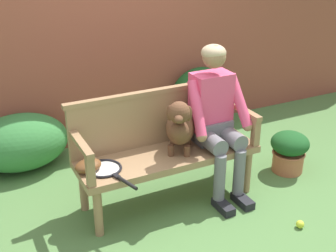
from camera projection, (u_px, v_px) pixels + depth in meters
name	position (u px, v px, depth m)	size (l,w,h in m)	color
ground_plane	(168.00, 200.00, 4.00)	(40.00, 40.00, 0.00)	#4C753D
brick_garden_fence	(104.00, 45.00, 4.82)	(8.00, 0.30, 2.10)	brown
hedge_bush_far_right	(201.00, 98.00, 5.26)	(0.74, 0.62, 0.74)	#194C1E
hedge_bush_mid_right	(21.00, 142.00, 4.42)	(0.93, 0.68, 0.56)	#337538
garden_bench	(168.00, 159.00, 3.83)	(1.56, 0.51, 0.47)	#93704C
bench_backrest	(156.00, 116.00, 3.88)	(1.60, 0.06, 0.50)	#93704C
bench_armrest_left_end	(84.00, 155.00, 3.34)	(0.06, 0.51, 0.28)	#93704C
bench_armrest_right_end	(248.00, 119.00, 3.95)	(0.06, 0.51, 0.28)	#93704C
person_seated	(216.00, 115.00, 3.86)	(0.56, 0.65, 1.34)	black
dog_on_bench	(180.00, 125.00, 3.71)	(0.39, 0.49, 0.51)	brown
tennis_racket	(106.00, 170.00, 3.52)	(0.36, 0.58, 0.03)	black
baseball_glove	(88.00, 166.00, 3.51)	(0.22, 0.17, 0.09)	brown
tennis_ball	(300.00, 224.00, 3.61)	(0.07, 0.07, 0.07)	#CCDB33
potted_plant	(289.00, 150.00, 4.37)	(0.37, 0.37, 0.41)	#A85B3D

